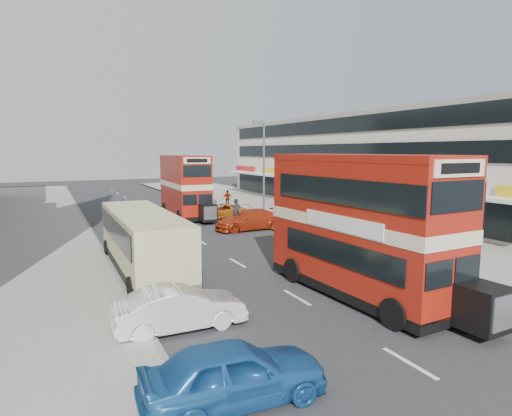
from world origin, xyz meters
TOP-DOWN VIEW (x-y plane):
  - ground at (0.00, 0.00)m, footprint 160.00×160.00m
  - road_surface at (0.00, 20.00)m, footprint 12.00×90.00m
  - pavement_right at (12.00, 20.00)m, footprint 12.00×90.00m
  - kerb_left at (-6.10, 20.00)m, footprint 0.20×90.00m
  - kerb_right at (6.10, 20.00)m, footprint 0.20×90.00m
  - commercial_row at (19.95, 22.00)m, footprint 9.90×46.20m
  - street_lamp at (6.52, 18.00)m, footprint 1.00×0.20m
  - bus_main at (2.40, 1.14)m, footprint 3.22×10.08m
  - bus_second at (2.21, 24.83)m, footprint 2.95×9.65m
  - coach at (-4.74, 8.62)m, footprint 2.71×10.25m
  - car_left_near at (-5.12, -3.63)m, footprint 4.48×1.99m
  - car_left_front at (-5.09, 1.04)m, footprint 4.35×1.56m
  - car_right_a at (4.61, 16.46)m, footprint 5.28×2.25m
  - car_right_b at (4.66, 22.61)m, footprint 4.52×2.13m
  - car_right_c at (5.01, 29.62)m, footprint 3.86×1.78m
  - pedestrian_near at (7.90, 15.49)m, footprint 0.75×0.59m
  - pedestrian_far at (7.77, 28.57)m, footprint 1.04×0.50m
  - cyclist at (3.92, 17.23)m, footprint 0.71×1.56m

SIDE VIEW (x-z plane):
  - ground at x=0.00m, z-range 0.00..0.00m
  - road_surface at x=0.00m, z-range 0.00..0.01m
  - pavement_right at x=12.00m, z-range 0.00..0.15m
  - kerb_left at x=-6.10m, z-range -0.01..0.15m
  - kerb_right at x=6.10m, z-range -0.01..0.15m
  - car_right_b at x=4.66m, z-range 0.00..1.25m
  - car_right_c at x=5.01m, z-range 0.00..1.28m
  - car_left_front at x=-5.09m, z-range 0.00..1.43m
  - car_left_near at x=-5.12m, z-range 0.00..1.50m
  - car_right_a at x=4.61m, z-range 0.00..1.52m
  - cyclist at x=3.92m, z-range -0.30..1.99m
  - pedestrian_far at x=7.77m, z-range 0.15..1.87m
  - pedestrian_near at x=7.90m, z-range 0.15..1.95m
  - coach at x=-4.74m, z-range 0.24..2.96m
  - bus_second at x=2.21m, z-range 0.14..5.41m
  - bus_main at x=2.40m, z-range 0.15..5.67m
  - commercial_row at x=19.95m, z-range 0.05..9.35m
  - street_lamp at x=6.52m, z-range 0.72..8.85m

